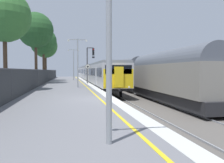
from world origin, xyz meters
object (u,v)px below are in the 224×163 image
Objects in this scene: platform_lamp_near at (109,3)px; background_tree_centre at (36,31)px; background_tree_right at (45,47)px; platform_lamp_far at (74,62)px; commuter_train_at_platform at (89,73)px; freight_train_adjacent_track at (141,74)px; platform_lamp_mid at (78,58)px; background_tree_back at (5,18)px; background_tree_left at (43,42)px; signal_gantry at (89,61)px; speed_limit_sign at (88,71)px.

background_tree_centre reaches higher than platform_lamp_near.
background_tree_right is (0.13, 10.44, -1.01)m from background_tree_centre.
platform_lamp_far is at bearing 90.00° from platform_lamp_near.
platform_lamp_near is at bearing -94.24° from commuter_train_at_platform.
freight_train_adjacent_track is 22.38m from platform_lamp_near.
platform_lamp_far is (0.00, 37.75, -0.01)m from platform_lamp_near.
background_tree_back is at bearing -156.74° from platform_lamp_mid.
platform_lamp_far is 7.37m from background_tree_left.
platform_lamp_near is at bearing -93.97° from signal_gantry.
platform_lamp_near is 17.59m from background_tree_back.
platform_lamp_near is 37.75m from platform_lamp_far.
background_tree_back reaches higher than commuter_train_at_platform.
background_tree_centre reaches higher than background_tree_right.
commuter_train_at_platform is 6.60× the size of background_tree_centre.
background_tree_right is (-6.86, 10.29, 2.83)m from signal_gantry.
signal_gantry is at bearing -38.13° from background_tree_left.
background_tree_centre is at bearing 120.41° from platform_lamp_mid.
background_tree_left is 4.99m from background_tree_right.
freight_train_adjacent_track is at bearing 19.56° from background_tree_back.
platform_lamp_mid is (-7.40, -2.16, 1.58)m from freight_train_adjacent_track.
background_tree_left reaches higher than background_tree_right.
background_tree_left is (-4.83, 32.97, 2.84)m from platform_lamp_near.
platform_lamp_far is at bearing 90.00° from platform_lamp_mid.
platform_lamp_far is (-1.92, 10.08, 0.18)m from signal_gantry.
background_tree_back is at bearing -125.34° from signal_gantry.
signal_gantry reaches higher than speed_limit_sign.
background_tree_centre is (-0.24, -5.46, 0.80)m from background_tree_left.
platform_lamp_mid is 0.59× the size of background_tree_left.
freight_train_adjacent_track is at bearing -44.29° from background_tree_left.
platform_lamp_far is at bearing 100.79° from signal_gantry.
background_tree_right is (-6.49, 12.31, 4.29)m from speed_limit_sign.
freight_train_adjacent_track is 18.37m from platform_lamp_far.
commuter_train_at_platform is 11.28× the size of platform_lamp_far.
speed_limit_sign is 25.74m from platform_lamp_near.
commuter_train_at_platform is 12.62× the size of signal_gantry.
background_tree_right is (-8.33, -7.85, 4.65)m from commuter_train_at_platform.
speed_limit_sign is 0.52× the size of platform_lamp_mid.
platform_lamp_mid is (0.00, 18.88, -0.32)m from platform_lamp_near.
platform_lamp_near is 38.37m from background_tree_right.
background_tree_left is (-8.22, -12.84, 4.85)m from commuter_train_at_platform.
platform_lamp_near is 18.88m from platform_lamp_mid.
platform_lamp_near is 0.68× the size of background_tree_right.
background_tree_centre is (-6.62, 1.87, 5.29)m from speed_limit_sign.
signal_gantry is 0.61× the size of background_tree_right.
speed_limit_sign is 0.30× the size of background_tree_back.
platform_lamp_mid is at bearing -102.32° from signal_gantry.
background_tree_back is (-8.13, -11.46, 3.08)m from signal_gantry.
speed_limit_sign is at bearing 77.13° from platform_lamp_mid.
signal_gantry is 0.59× the size of background_tree_left.
platform_lamp_mid reaches higher than speed_limit_sign.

